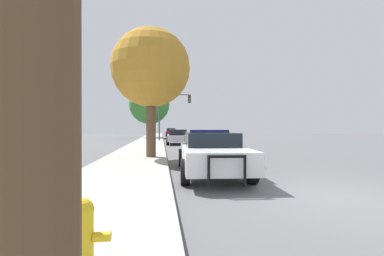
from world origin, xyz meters
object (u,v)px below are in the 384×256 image
fire_hydrant (81,233)px  car_background_distant (171,132)px  tree_sidewalk_near (151,69)px  car_background_midblock (177,136)px  police_car (210,151)px  traffic_light (172,107)px  tree_sidewalk_far (149,104)px

fire_hydrant → car_background_distant: car_background_distant is taller
tree_sidewalk_near → car_background_distant: bearing=86.1°
car_background_midblock → car_background_distant: 22.08m
police_car → traffic_light: traffic_light is taller
car_background_midblock → tree_sidewalk_near: tree_sidewalk_near is taller
tree_sidewalk_near → tree_sidewalk_far: bearing=92.7°
tree_sidewalk_far → car_background_midblock: bearing=-77.1°
tree_sidewalk_near → tree_sidewalk_far: (-1.16, 24.61, 0.49)m
fire_hydrant → car_background_distant: bearing=86.6°
car_background_distant → traffic_light: bearing=-89.7°
traffic_light → fire_hydrant: bearing=-94.4°
tree_sidewalk_near → car_background_midblock: bearing=79.8°
fire_hydrant → car_background_distant: size_ratio=0.18×
tree_sidewalk_near → traffic_light: bearing=83.9°
fire_hydrant → tree_sidewalk_near: (0.30, 9.93, 3.87)m
car_background_midblock → tree_sidewalk_far: size_ratio=0.58×
tree_sidewalk_near → tree_sidewalk_far: tree_sidewalk_far is taller
police_car → tree_sidewalk_near: tree_sidewalk_near is taller
traffic_light → car_background_midblock: size_ratio=1.17×
fire_hydrant → tree_sidewalk_near: bearing=88.3°
car_background_midblock → tree_sidewalk_far: bearing=104.5°
police_car → car_background_distant: (0.14, 37.05, -0.00)m
fire_hydrant → car_background_distant: 43.02m
tree_sidewalk_far → traffic_light: bearing=-72.2°
police_car → car_background_midblock: 14.97m
fire_hydrant → car_background_midblock: 20.98m
fire_hydrant → tree_sidewalk_near: size_ratio=0.12×
fire_hydrant → car_background_midblock: car_background_midblock is taller
traffic_light → car_background_midblock: bearing=-86.6°
traffic_light → police_car: bearing=-88.7°
car_background_distant → police_car: bearing=-88.0°
car_background_midblock → tree_sidewalk_near: (-1.97, -10.93, 3.68)m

